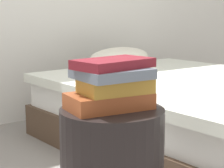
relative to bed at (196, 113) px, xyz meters
name	(u,v)px	position (x,y,z in m)	size (l,w,h in m)	color
bed	(196,113)	(0.00, 0.00, 0.00)	(1.65, 2.09, 0.62)	#4C3828
book_rust	(109,101)	(-1.18, -0.67, 0.36)	(0.29, 0.17, 0.06)	#994723
book_ochre	(115,85)	(-1.16, -0.68, 0.41)	(0.24, 0.15, 0.05)	#B7842D
book_slate	(112,73)	(-1.18, -0.69, 0.46)	(0.24, 0.20, 0.03)	slate
book_maroon	(113,64)	(-1.17, -0.69, 0.49)	(0.27, 0.15, 0.03)	maroon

